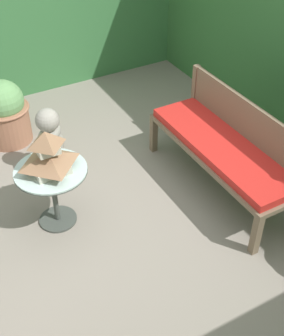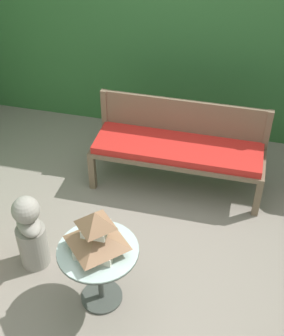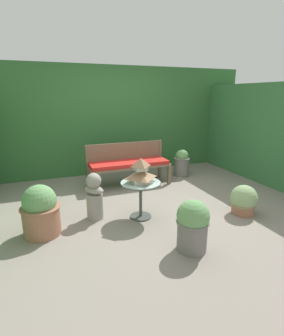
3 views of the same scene
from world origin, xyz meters
name	(u,v)px [view 1 (image 1 of 3)]	position (x,y,z in m)	size (l,w,h in m)	color
ground	(130,222)	(0.00, 0.00, 0.00)	(30.00, 30.00, 0.00)	gray
foliage_hedge_left	(23,1)	(-2.85, 0.15, 0.99)	(0.70, 3.50, 1.99)	#38703D
garden_bench	(222,150)	(-0.02, 0.93, 0.41)	(1.62, 0.52, 0.48)	brown
bench_backrest	(247,125)	(-0.02, 1.16, 0.60)	(1.62, 0.06, 0.82)	brown
patio_table	(52,182)	(-0.32, -0.52, 0.43)	(0.58, 0.58, 0.55)	#424742
pagoda_birdhouse	(48,154)	(-0.32, -0.52, 0.70)	(0.36, 0.36, 0.36)	beige
garden_bust	(51,143)	(-0.96, -0.31, 0.34)	(0.33, 0.34, 0.69)	gray
potted_plant_path_edge	(5,113)	(-1.69, -0.52, 0.32)	(0.50, 0.50, 0.68)	#9E664C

